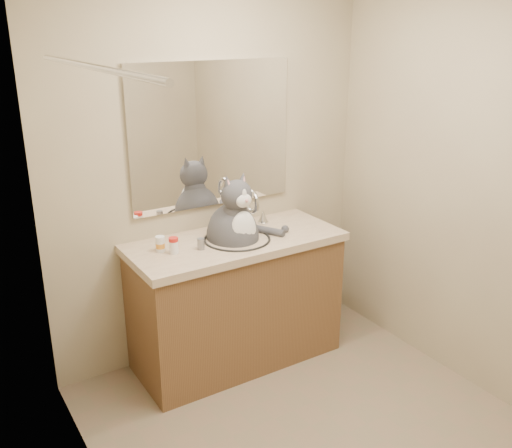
# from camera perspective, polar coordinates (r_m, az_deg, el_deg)

# --- Properties ---
(room) EXTENTS (2.22, 2.52, 2.42)m
(room) POSITION_cam_1_polar(r_m,az_deg,el_deg) (2.66, 8.31, -0.72)
(room) COLOR #7C6E56
(room) RESTS_ON ground
(vanity) EXTENTS (1.34, 0.59, 1.12)m
(vanity) POSITION_cam_1_polar(r_m,az_deg,el_deg) (3.69, -1.99, -7.37)
(vanity) COLOR brown
(vanity) RESTS_ON ground
(mirror) EXTENTS (1.10, 0.02, 0.90)m
(mirror) POSITION_cam_1_polar(r_m,az_deg,el_deg) (3.59, -4.38, 8.85)
(mirror) COLOR white
(mirror) RESTS_ON room
(shower_curtain) EXTENTS (0.02, 1.30, 1.93)m
(shower_curtain) POSITION_cam_1_polar(r_m,az_deg,el_deg) (2.34, -13.97, -8.63)
(shower_curtain) COLOR beige
(shower_curtain) RESTS_ON ground
(cat) EXTENTS (0.47, 0.37, 0.63)m
(cat) POSITION_cam_1_polar(r_m,az_deg,el_deg) (3.51, -2.19, -0.78)
(cat) COLOR #434347
(cat) RESTS_ON vanity
(pill_bottle_redcap) EXTENTS (0.06, 0.06, 0.10)m
(pill_bottle_redcap) POSITION_cam_1_polar(r_m,az_deg,el_deg) (3.32, -8.24, -2.13)
(pill_bottle_redcap) COLOR white
(pill_bottle_redcap) RESTS_ON vanity
(pill_bottle_orange) EXTENTS (0.07, 0.07, 0.09)m
(pill_bottle_orange) POSITION_cam_1_polar(r_m,az_deg,el_deg) (3.36, -9.55, -2.02)
(pill_bottle_orange) COLOR white
(pill_bottle_orange) RESTS_ON vanity
(grey_canister) EXTENTS (0.05, 0.05, 0.07)m
(grey_canister) POSITION_cam_1_polar(r_m,az_deg,el_deg) (3.36, -5.53, -1.99)
(grey_canister) COLOR gray
(grey_canister) RESTS_ON vanity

